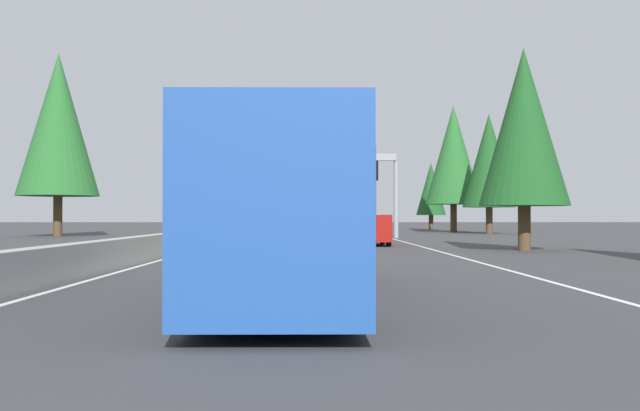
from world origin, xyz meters
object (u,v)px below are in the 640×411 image
at_px(conifer_right_mid, 489,161).
at_px(conifer_right_distant, 431,189).
at_px(oncoming_near, 236,225).
at_px(conifer_left_near, 58,125).
at_px(box_truck_near_center, 285,217).
at_px(conifer_right_far, 453,155).
at_px(sedan_far_left, 308,225).
at_px(sedan_mid_center, 361,231).
at_px(minivan_near_right, 370,228).
at_px(sign_gantry_overhead, 316,171).
at_px(bus_far_center, 287,210).
at_px(conifer_right_near, 524,127).

bearing_deg(conifer_right_mid, conifer_right_distant, 6.15).
bearing_deg(oncoming_near, conifer_left_near, -28.69).
bearing_deg(box_truck_near_center, conifer_right_far, -145.39).
relative_size(sedan_far_left, conifer_right_distant, 0.53).
bearing_deg(box_truck_near_center, sedan_mid_center, -172.78).
distance_m(box_truck_near_center, conifer_left_near, 46.88).
distance_m(minivan_near_right, conifer_right_mid, 31.70).
relative_size(conifer_right_distant, conifer_left_near, 0.55).
xyz_separation_m(oncoming_near, conifer_right_far, (-6.11, -23.31, 7.36)).
bearing_deg(sign_gantry_overhead, conifer_right_far, -34.12).
bearing_deg(oncoming_near, minivan_near_right, 15.95).
bearing_deg(bus_far_center, conifer_right_near, -27.76).
bearing_deg(bus_far_center, oncoming_near, 6.86).
bearing_deg(sign_gantry_overhead, oncoming_near, 17.97).
relative_size(sedan_far_left, sedan_mid_center, 1.00).
distance_m(bus_far_center, box_truck_near_center, 88.42).
bearing_deg(sedan_far_left, box_truck_near_center, 7.84).
bearing_deg(conifer_left_near, conifer_right_mid, -76.55).
xyz_separation_m(sign_gantry_overhead, sedan_mid_center, (-7.29, -2.87, -4.34)).
height_order(sedan_mid_center, oncoming_near, same).
relative_size(sedan_mid_center, conifer_left_near, 0.29).
distance_m(oncoming_near, conifer_right_near, 51.38).
relative_size(minivan_near_right, conifer_left_near, 0.33).
height_order(sign_gantry_overhead, box_truck_near_center, sign_gantry_overhead).
xyz_separation_m(bus_far_center, conifer_left_near, (45.27, 20.30, 7.41)).
bearing_deg(sign_gantry_overhead, conifer_left_near, 76.25).
xyz_separation_m(sedan_far_left, conifer_right_far, (-2.18, -15.18, 7.36)).
bearing_deg(conifer_right_mid, oncoming_near, 62.27).
bearing_deg(bus_far_center, box_truck_near_center, 2.20).
distance_m(sedan_mid_center, conifer_right_far, 31.70).
relative_size(minivan_near_right, conifer_right_mid, 0.44).
bearing_deg(conifer_right_distant, conifer_right_mid, -173.85).
xyz_separation_m(minivan_near_right, conifer_left_near, (19.11, 24.00, 8.17)).
distance_m(conifer_right_far, conifer_right_distant, 13.50).
distance_m(sign_gantry_overhead, conifer_right_near, 22.44).
height_order(conifer_right_near, conifer_right_mid, conifer_right_mid).
height_order(sedan_far_left, conifer_right_mid, conifer_right_mid).
xyz_separation_m(minivan_near_right, sedan_far_left, (37.43, 3.69, -0.27)).
distance_m(sign_gantry_overhead, conifer_right_distant, 37.26).
bearing_deg(conifer_left_near, minivan_near_right, -128.54).
relative_size(sedan_mid_center, oncoming_near, 1.00).
bearing_deg(conifer_right_distant, minivan_near_right, 166.88).
distance_m(minivan_near_right, sedan_far_left, 37.62).
bearing_deg(minivan_near_right, conifer_left_near, 51.46).
bearing_deg(sign_gantry_overhead, minivan_near_right, -168.14).
relative_size(sign_gantry_overhead, conifer_right_near, 1.32).
distance_m(minivan_near_right, box_truck_near_center, 62.60).
height_order(box_truck_near_center, conifer_right_mid, conifer_right_mid).
height_order(sign_gantry_overhead, sedan_far_left, sign_gantry_overhead).
distance_m(sign_gantry_overhead, minivan_near_right, 14.83).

